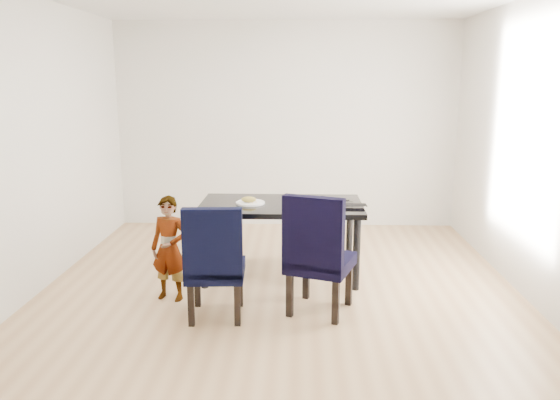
{
  "coord_description": "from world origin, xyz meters",
  "views": [
    {
      "loc": [
        0.18,
        -4.77,
        1.95
      ],
      "look_at": [
        0.0,
        0.2,
        0.85
      ],
      "focal_mm": 35.0,
      "sensor_mm": 36.0,
      "label": 1
    }
  ],
  "objects_px": {
    "plate": "(250,203)",
    "laptop": "(348,205)",
    "chair_right": "(321,252)",
    "child": "(169,249)",
    "dining_table": "(281,240)",
    "chair_left": "(216,260)"
  },
  "relations": [
    {
      "from": "plate",
      "to": "laptop",
      "type": "distance_m",
      "value": 0.96
    },
    {
      "from": "chair_right",
      "to": "child",
      "type": "xyz_separation_m",
      "value": [
        -1.34,
        0.21,
        -0.05
      ]
    },
    {
      "from": "dining_table",
      "to": "chair_left",
      "type": "relative_size",
      "value": 1.64
    },
    {
      "from": "dining_table",
      "to": "plate",
      "type": "bearing_deg",
      "value": -175.28
    },
    {
      "from": "chair_left",
      "to": "child",
      "type": "height_order",
      "value": "chair_left"
    },
    {
      "from": "chair_left",
      "to": "laptop",
      "type": "distance_m",
      "value": 1.49
    },
    {
      "from": "dining_table",
      "to": "child",
      "type": "distance_m",
      "value": 1.18
    },
    {
      "from": "dining_table",
      "to": "chair_left",
      "type": "xyz_separation_m",
      "value": [
        -0.51,
        -1.0,
        0.11
      ]
    },
    {
      "from": "dining_table",
      "to": "child",
      "type": "bearing_deg",
      "value": -146.33
    },
    {
      "from": "laptop",
      "to": "plate",
      "type": "bearing_deg",
      "value": -5.95
    },
    {
      "from": "plate",
      "to": "laptop",
      "type": "xyz_separation_m",
      "value": [
        0.96,
        -0.08,
        0.01
      ]
    },
    {
      "from": "dining_table",
      "to": "plate",
      "type": "height_order",
      "value": "plate"
    },
    {
      "from": "chair_right",
      "to": "laptop",
      "type": "height_order",
      "value": "chair_right"
    },
    {
      "from": "chair_left",
      "to": "chair_right",
      "type": "relative_size",
      "value": 0.93
    },
    {
      "from": "plate",
      "to": "chair_left",
      "type": "bearing_deg",
      "value": -101.89
    },
    {
      "from": "plate",
      "to": "child",
      "type": "bearing_deg",
      "value": -137.09
    },
    {
      "from": "chair_left",
      "to": "chair_right",
      "type": "xyz_separation_m",
      "value": [
        0.87,
        0.14,
        0.03
      ]
    },
    {
      "from": "chair_right",
      "to": "child",
      "type": "bearing_deg",
      "value": -169.25
    },
    {
      "from": "chair_right",
      "to": "laptop",
      "type": "xyz_separation_m",
      "value": [
        0.29,
        0.76,
        0.24
      ]
    },
    {
      "from": "chair_left",
      "to": "plate",
      "type": "distance_m",
      "value": 1.03
    },
    {
      "from": "dining_table",
      "to": "chair_right",
      "type": "relative_size",
      "value": 1.53
    },
    {
      "from": "dining_table",
      "to": "child",
      "type": "height_order",
      "value": "child"
    }
  ]
}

